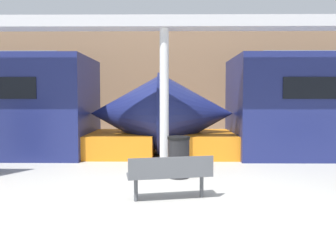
% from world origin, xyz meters
% --- Properties ---
extents(ground_plane, '(60.00, 60.00, 0.00)m').
position_xyz_m(ground_plane, '(0.00, 0.00, 0.00)').
color(ground_plane, '#B2AFA8').
extents(station_wall, '(56.00, 0.20, 5.00)m').
position_xyz_m(station_wall, '(0.00, 9.71, 2.50)').
color(station_wall, '#937051').
rests_on(station_wall, ground_plane).
extents(bench_near, '(1.56, 0.72, 0.80)m').
position_xyz_m(bench_near, '(-0.09, 0.68, 0.50)').
color(bench_near, '#4C4F54').
rests_on(bench_near, ground_plane).
extents(trash_bin, '(0.52, 0.52, 0.94)m').
position_xyz_m(trash_bin, '(0.10, 2.36, 0.47)').
color(trash_bin, black).
rests_on(trash_bin, ground_plane).
extents(support_column_near, '(0.23, 0.23, 3.54)m').
position_xyz_m(support_column_near, '(-0.25, 3.20, 1.77)').
color(support_column_near, silver).
rests_on(support_column_near, ground_plane).
extents(canopy_beam, '(28.00, 0.60, 0.28)m').
position_xyz_m(canopy_beam, '(-0.25, 3.20, 3.68)').
color(canopy_beam, '#B7B7BC').
rests_on(canopy_beam, support_column_near).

